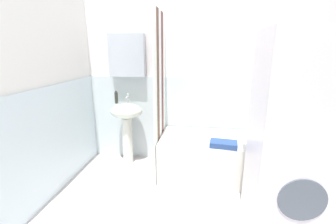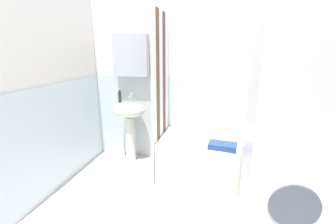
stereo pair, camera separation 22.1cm
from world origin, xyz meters
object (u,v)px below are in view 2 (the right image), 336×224
at_px(sink, 130,119).
at_px(bathtub, 221,159).
at_px(conditioner_bottle, 268,128).
at_px(towel_folded, 223,146).
at_px(soap_dispenser, 120,97).
at_px(body_wash_bottle, 276,128).
at_px(washer_dryer_stack, 290,141).

height_order(sink, bathtub, sink).
relative_size(sink, bathtub, 0.57).
relative_size(conditioner_bottle, towel_folded, 0.65).
relative_size(soap_dispenser, body_wash_bottle, 0.77).
relative_size(sink, conditioner_bottle, 4.39).
height_order(soap_dispenser, body_wash_bottle, soap_dispenser).
distance_m(sink, towel_folded, 1.34).
relative_size(bathtub, washer_dryer_stack, 0.87).
xyz_separation_m(body_wash_bottle, towel_folded, (-0.65, -0.55, -0.08)).
bearing_deg(towel_folded, body_wash_bottle, 40.00).
bearing_deg(towel_folded, washer_dryer_stack, -48.06).
distance_m(towel_folded, washer_dryer_stack, 0.83).
bearing_deg(body_wash_bottle, washer_dryer_stack, -97.53).
height_order(soap_dispenser, washer_dryer_stack, washer_dryer_stack).
height_order(sink, washer_dryer_stack, washer_dryer_stack).
bearing_deg(soap_dispenser, towel_folded, -18.21).
xyz_separation_m(body_wash_bottle, washer_dryer_stack, (-0.15, -1.11, 0.25)).
bearing_deg(washer_dryer_stack, towel_folded, 131.94).
relative_size(soap_dispenser, towel_folded, 0.58).
bearing_deg(sink, bathtub, -7.95).
xyz_separation_m(sink, washer_dryer_stack, (1.77, -1.01, 0.23)).
bearing_deg(conditioner_bottle, soap_dispenser, -176.67).
relative_size(sink, washer_dryer_stack, 0.50).
height_order(body_wash_bottle, conditioner_bottle, body_wash_bottle).
height_order(soap_dispenser, towel_folded, soap_dispenser).
bearing_deg(bathtub, conditioner_bottle, 29.15).
height_order(conditioner_bottle, washer_dryer_stack, washer_dryer_stack).
relative_size(bathtub, body_wash_bottle, 6.66).
distance_m(soap_dispenser, body_wash_bottle, 2.09).
height_order(bathtub, body_wash_bottle, body_wash_bottle).
bearing_deg(washer_dryer_stack, conditioner_bottle, 87.39).
relative_size(soap_dispenser, bathtub, 0.11).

